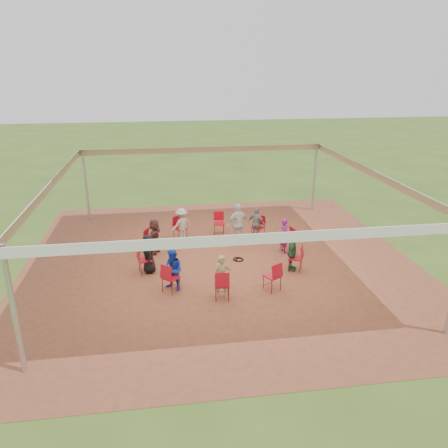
{
  "coord_description": "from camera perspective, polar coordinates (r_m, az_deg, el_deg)",
  "views": [
    {
      "loc": [
        -1.84,
        -13.39,
        6.29
      ],
      "look_at": [
        0.17,
        0.3,
        1.24
      ],
      "focal_mm": 35.0,
      "sensor_mm": 36.0,
      "label": 1
    }
  ],
  "objects": [
    {
      "name": "person_seated_2",
      "position": [
        16.51,
        -5.56,
        -0.06
      ],
      "size": [
        0.91,
        0.76,
        1.27
      ],
      "primitive_type": "imported",
      "rotation": [
        0.0,
        0.0,
        -2.63
      ],
      "color": "#9E998B",
      "rests_on": "ground"
    },
    {
      "name": "person_seated_5",
      "position": [
        12.92,
        -6.64,
        -6.01
      ],
      "size": [
        0.69,
        0.68,
        1.27
      ],
      "primitive_type": "imported",
      "rotation": [
        0.0,
        0.0,
        -0.75
      ],
      "color": "#1737AF",
      "rests_on": "ground"
    },
    {
      "name": "chair_6",
      "position": [
        12.93,
        -6.96,
        -6.96
      ],
      "size": [
        0.61,
        0.61,
        0.9
      ],
      "primitive_type": null,
      "rotation": [
        0.0,
        0.0,
        -0.75
      ],
      "color": "#AA0B1A",
      "rests_on": "ground"
    },
    {
      "name": "person_seated_6",
      "position": [
        12.46,
        -0.26,
        -6.9
      ],
      "size": [
        0.5,
        0.36,
        1.27
      ],
      "primitive_type": "imported",
      "rotation": [
        0.0,
        0.0,
        -0.12
      ],
      "color": "#8E7D51",
      "rests_on": "ground"
    },
    {
      "name": "chair_7",
      "position": [
        12.45,
        -0.25,
        -7.93
      ],
      "size": [
        0.47,
        0.49,
        0.9
      ],
      "primitive_type": null,
      "rotation": [
        0.0,
        0.0,
        -0.12
      ],
      "color": "#AA0B1A",
      "rests_on": "ground"
    },
    {
      "name": "chair_5",
      "position": [
        14.17,
        -10.23,
        -4.62
      ],
      "size": [
        0.51,
        0.5,
        0.9
      ],
      "primitive_type": null,
      "rotation": [
        0.0,
        0.0,
        -1.37
      ],
      "color": "#AA0B1A",
      "rests_on": "ground"
    },
    {
      "name": "person_seated_4",
      "position": [
        14.11,
        -9.8,
        -3.86
      ],
      "size": [
        0.46,
        0.68,
        1.27
      ],
      "primitive_type": "imported",
      "rotation": [
        0.0,
        0.0,
        -1.37
      ],
      "color": "black",
      "rests_on": "ground"
    },
    {
      "name": "chair_4",
      "position": [
        15.59,
        -9.44,
        -2.23
      ],
      "size": [
        0.58,
        0.57,
        0.9
      ],
      "primitive_type": null,
      "rotation": [
        0.0,
        0.0,
        -2.0
      ],
      "color": "#AA0B1A",
      "rests_on": "ground"
    },
    {
      "name": "chair_3",
      "position": [
        16.67,
        -5.76,
        -0.56
      ],
      "size": [
        0.58,
        0.59,
        0.9
      ],
      "primitive_type": null,
      "rotation": [
        0.0,
        0.0,
        -2.63
      ],
      "color": "#AA0B1A",
      "rests_on": "ground"
    },
    {
      "name": "chair_0",
      "position": [
        15.68,
        8.28,
        -2.04
      ],
      "size": [
        0.51,
        0.5,
        0.9
      ],
      "primitive_type": null,
      "rotation": [
        0.0,
        0.0,
        1.77
      ],
      "color": "#AA0B1A",
      "rests_on": "ground"
    },
    {
      "name": "chair_2",
      "position": [
        17.08,
        -0.67,
        0.06
      ],
      "size": [
        0.47,
        0.49,
        0.9
      ],
      "primitive_type": null,
      "rotation": [
        0.0,
        0.0,
        3.02
      ],
      "color": "#AA0B1A",
      "rests_on": "ground"
    },
    {
      "name": "person_seated_7",
      "position": [
        14.2,
        8.88,
        -3.65
      ],
      "size": [
        0.66,
        0.84,
        1.27
      ],
      "primitive_type": "imported",
      "rotation": [
        0.0,
        0.0,
        1.14
      ],
      "color": "#2E5436",
      "rests_on": "ground"
    },
    {
      "name": "ground",
      "position": [
        14.91,
        -0.49,
        -4.9
      ],
      "size": [
        80.0,
        80.0,
        0.0
      ],
      "primitive_type": "plane",
      "color": "#3C5A1C",
      "rests_on": "ground"
    },
    {
      "name": "person_seated_3",
      "position": [
        15.47,
        -9.08,
        -1.62
      ],
      "size": [
        0.89,
        1.25,
        1.27
      ],
      "primitive_type": "imported",
      "rotation": [
        0.0,
        0.0,
        -2.0
      ],
      "color": "#542C28",
      "rests_on": "ground"
    },
    {
      "name": "person_seated_0",
      "position": [
        15.55,
        7.93,
        -1.45
      ],
      "size": [
        0.39,
        0.51,
        1.27
      ],
      "primitive_type": "imported",
      "rotation": [
        0.0,
        0.0,
        1.77
      ],
      "color": "#841A6D",
      "rests_on": "ground"
    },
    {
      "name": "person_seated_1",
      "position": [
        16.55,
        4.27,
        0.04
      ],
      "size": [
        0.81,
        0.78,
        1.27
      ],
      "primitive_type": "imported",
      "rotation": [
        0.0,
        0.0,
        2.4
      ],
      "color": "gray",
      "rests_on": "ground"
    },
    {
      "name": "chair_1",
      "position": [
        16.72,
        4.46,
        -0.46
      ],
      "size": [
        0.61,
        0.61,
        0.9
      ],
      "primitive_type": null,
      "rotation": [
        0.0,
        0.0,
        2.4
      ],
      "color": "#AA0B1A",
      "rests_on": "ground"
    },
    {
      "name": "chair_8",
      "position": [
        12.99,
        6.32,
        -6.8
      ],
      "size": [
        0.58,
        0.59,
        0.9
      ],
      "primitive_type": null,
      "rotation": [
        0.0,
        0.0,
        0.51
      ],
      "color": "#AA0B1A",
      "rests_on": "ground"
    },
    {
      "name": "chair_9",
      "position": [
        14.26,
        9.32,
        -4.4
      ],
      "size": [
        0.58,
        0.57,
        0.9
      ],
      "primitive_type": null,
      "rotation": [
        0.0,
        0.0,
        1.14
      ],
      "color": "#AA0B1A",
      "rests_on": "ground"
    },
    {
      "name": "dirt_patch",
      "position": [
        14.91,
        -0.49,
        -4.88
      ],
      "size": [
        13.0,
        13.0,
        0.0
      ],
      "primitive_type": "plane",
      "color": "brown",
      "rests_on": "ground"
    },
    {
      "name": "cable_coil",
      "position": [
        15.0,
        1.93,
        -4.65
      ],
      "size": [
        0.47,
        0.47,
        0.03
      ],
      "rotation": [
        0.0,
        0.0,
        -0.42
      ],
      "color": "black",
      "rests_on": "ground"
    },
    {
      "name": "laptop",
      "position": [
        15.5,
        7.38,
        -1.66
      ],
      "size": [
        0.29,
        0.34,
        0.21
      ],
      "rotation": [
        0.0,
        0.0,
        1.77
      ],
      "color": "#B7B7BC",
      "rests_on": "ground"
    },
    {
      "name": "tent",
      "position": [
        14.08,
        -0.52,
        3.89
      ],
      "size": [
        10.33,
        10.33,
        3.0
      ],
      "color": "#B2B2B7",
      "rests_on": "ground"
    },
    {
      "name": "standing_person",
      "position": [
        16.04,
        1.86,
        -0.01
      ],
      "size": [
        1.02,
        0.72,
        1.57
      ],
      "primitive_type": "imported",
      "rotation": [
        0.0,
        0.0,
        3.44
      ],
      "color": "silver",
      "rests_on": "ground"
    }
  ]
}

